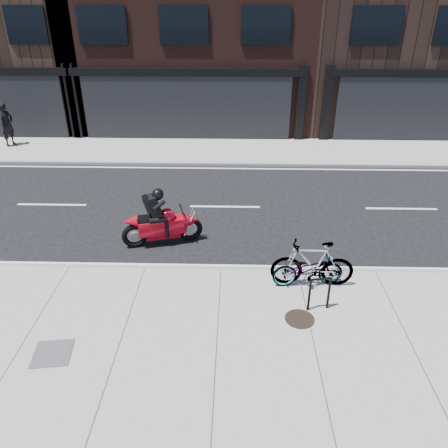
{
  "coord_description": "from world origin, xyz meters",
  "views": [
    {
      "loc": [
        0.33,
        -11.47,
        6.54
      ],
      "look_at": [
        0.05,
        -0.93,
        0.9
      ],
      "focal_mm": 35.0,
      "sensor_mm": 36.0,
      "label": 1
    }
  ],
  "objects_px": {
    "bicycle_front": "(308,269)",
    "pedestrian": "(7,124)",
    "bicycle_rear": "(312,264)",
    "manhole_cover": "(300,319)",
    "bike_rack": "(320,291)",
    "motorcycle": "(165,221)",
    "utility_grate": "(52,353)"
  },
  "relations": [
    {
      "from": "bicycle_front",
      "to": "manhole_cover",
      "type": "height_order",
      "value": "bicycle_front"
    },
    {
      "from": "motorcycle",
      "to": "bicycle_front",
      "type": "bearing_deg",
      "value": -45.11
    },
    {
      "from": "utility_grate",
      "to": "bicycle_front",
      "type": "bearing_deg",
      "value": 24.71
    },
    {
      "from": "bicycle_front",
      "to": "motorcycle",
      "type": "distance_m",
      "value": 4.34
    },
    {
      "from": "bicycle_rear",
      "to": "pedestrian",
      "type": "height_order",
      "value": "pedestrian"
    },
    {
      "from": "bicycle_front",
      "to": "pedestrian",
      "type": "height_order",
      "value": "pedestrian"
    },
    {
      "from": "bicycle_rear",
      "to": "pedestrian",
      "type": "distance_m",
      "value": 16.4
    },
    {
      "from": "bike_rack",
      "to": "motorcycle",
      "type": "relative_size",
      "value": 0.37
    },
    {
      "from": "bike_rack",
      "to": "bicycle_front",
      "type": "height_order",
      "value": "bicycle_front"
    },
    {
      "from": "bicycle_front",
      "to": "utility_grate",
      "type": "xyz_separation_m",
      "value": [
        -5.41,
        -2.49,
        -0.45
      ]
    },
    {
      "from": "utility_grate",
      "to": "motorcycle",
      "type": "bearing_deg",
      "value": 70.51
    },
    {
      "from": "manhole_cover",
      "to": "utility_grate",
      "type": "xyz_separation_m",
      "value": [
        -5.08,
        -1.18,
        0.0
      ]
    },
    {
      "from": "pedestrian",
      "to": "bicycle_front",
      "type": "bearing_deg",
      "value": -113.72
    },
    {
      "from": "bike_rack",
      "to": "manhole_cover",
      "type": "height_order",
      "value": "bike_rack"
    },
    {
      "from": "bike_rack",
      "to": "bicycle_rear",
      "type": "relative_size",
      "value": 0.43
    },
    {
      "from": "bicycle_front",
      "to": "pedestrian",
      "type": "bearing_deg",
      "value": 42.07
    },
    {
      "from": "bike_rack",
      "to": "utility_grate",
      "type": "bearing_deg",
      "value": -164.33
    },
    {
      "from": "pedestrian",
      "to": "manhole_cover",
      "type": "distance_m",
      "value": 17.01
    },
    {
      "from": "manhole_cover",
      "to": "bike_rack",
      "type": "bearing_deg",
      "value": 39.86
    },
    {
      "from": "bicycle_rear",
      "to": "manhole_cover",
      "type": "distance_m",
      "value": 1.5
    },
    {
      "from": "bicycle_rear",
      "to": "motorcycle",
      "type": "distance_m",
      "value": 4.42
    },
    {
      "from": "bicycle_front",
      "to": "utility_grate",
      "type": "distance_m",
      "value": 5.97
    },
    {
      "from": "manhole_cover",
      "to": "pedestrian",
      "type": "bearing_deg",
      "value": 134.94
    },
    {
      "from": "bicycle_front",
      "to": "motorcycle",
      "type": "xyz_separation_m",
      "value": [
        -3.77,
        2.13,
        0.13
      ]
    },
    {
      "from": "bike_rack",
      "to": "pedestrian",
      "type": "bearing_deg",
      "value": 136.9
    },
    {
      "from": "bicycle_rear",
      "to": "manhole_cover",
      "type": "bearing_deg",
      "value": -16.55
    },
    {
      "from": "utility_grate",
      "to": "pedestrian",
      "type": "bearing_deg",
      "value": 117.64
    },
    {
      "from": "bike_rack",
      "to": "motorcycle",
      "type": "distance_m",
      "value": 4.96
    },
    {
      "from": "bike_rack",
      "to": "bicycle_rear",
      "type": "distance_m",
      "value": 0.94
    },
    {
      "from": "bike_rack",
      "to": "manhole_cover",
      "type": "relative_size",
      "value": 1.29
    },
    {
      "from": "motorcycle",
      "to": "bicycle_rear",
      "type": "bearing_deg",
      "value": -44.5
    },
    {
      "from": "motorcycle",
      "to": "pedestrian",
      "type": "relative_size",
      "value": 1.17
    }
  ]
}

